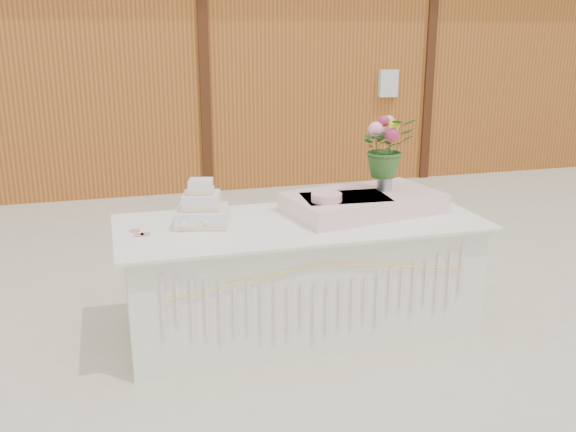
% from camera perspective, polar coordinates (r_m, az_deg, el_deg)
% --- Properties ---
extents(ground, '(80.00, 80.00, 0.00)m').
position_cam_1_polar(ground, '(4.51, 1.06, -9.87)').
color(ground, beige).
rests_on(ground, ground).
extents(barn, '(12.60, 4.60, 3.30)m').
position_cam_1_polar(barn, '(9.93, -9.36, 14.33)').
color(barn, '#B05F25').
rests_on(barn, ground).
extents(cake_table, '(2.40, 1.00, 0.77)m').
position_cam_1_polar(cake_table, '(4.34, 1.10, -5.31)').
color(cake_table, silver).
rests_on(cake_table, ground).
extents(wedding_cake, '(0.40, 0.40, 0.30)m').
position_cam_1_polar(wedding_cake, '(4.17, -7.67, 0.61)').
color(wedding_cake, white).
rests_on(wedding_cake, cake_table).
extents(pink_cake_stand, '(0.26, 0.26, 0.19)m').
position_cam_1_polar(pink_cake_stand, '(4.21, 3.43, 0.94)').
color(pink_cake_stand, white).
rests_on(pink_cake_stand, cake_table).
extents(satin_runner, '(1.13, 0.78, 0.13)m').
position_cam_1_polar(satin_runner, '(4.45, 6.70, 1.20)').
color(satin_runner, beige).
rests_on(satin_runner, cake_table).
extents(flower_vase, '(0.11, 0.11, 0.15)m').
position_cam_1_polar(flower_vase, '(4.53, 8.59, 3.20)').
color(flower_vase, '#A6A6AB').
rests_on(flower_vase, satin_runner).
extents(bouquet, '(0.40, 0.35, 0.42)m').
position_cam_1_polar(bouquet, '(4.47, 8.75, 6.70)').
color(bouquet, '#336026').
rests_on(bouquet, flower_vase).
extents(loose_flowers, '(0.23, 0.36, 0.02)m').
position_cam_1_polar(loose_flowers, '(4.15, -13.03, -1.06)').
color(loose_flowers, '#CE7E8E').
rests_on(loose_flowers, cake_table).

